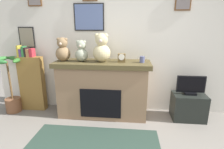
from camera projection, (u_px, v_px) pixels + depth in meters
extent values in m
cube|color=silver|center=(124.00, 45.00, 3.40)|extent=(5.20, 0.12, 2.60)
cube|color=black|center=(89.00, 17.00, 3.26)|extent=(0.56, 0.02, 0.48)
cube|color=slate|center=(89.00, 17.00, 3.25)|extent=(0.52, 0.00, 0.44)
cube|color=brown|center=(183.00, 0.00, 3.03)|extent=(0.27, 0.02, 0.33)
cube|color=slate|center=(183.00, 0.00, 3.02)|extent=(0.23, 0.00, 0.29)
cube|color=black|center=(27.00, 37.00, 3.48)|extent=(0.31, 0.02, 0.40)
cube|color=gray|center=(27.00, 37.00, 3.47)|extent=(0.27, 0.00, 0.36)
cube|color=#89694C|center=(103.00, 91.00, 3.33)|extent=(1.59, 0.56, 0.95)
cube|color=#4C4124|center=(102.00, 64.00, 3.19)|extent=(1.71, 0.62, 0.08)
cube|color=black|center=(100.00, 104.00, 3.09)|extent=(0.72, 0.02, 0.52)
cube|color=olive|center=(32.00, 84.00, 3.53)|extent=(0.47, 0.16, 1.08)
cube|color=gold|center=(19.00, 51.00, 3.38)|extent=(0.03, 0.13, 0.21)
cube|color=#573770|center=(22.00, 53.00, 3.38)|extent=(0.04, 0.13, 0.14)
cube|color=#2E6E38|center=(24.00, 51.00, 3.37)|extent=(0.05, 0.13, 0.20)
cube|color=black|center=(26.00, 52.00, 3.37)|extent=(0.03, 0.13, 0.18)
cube|color=#9D673D|center=(29.00, 53.00, 3.37)|extent=(0.06, 0.13, 0.14)
cube|color=#AD2631|center=(32.00, 53.00, 3.36)|extent=(0.06, 0.13, 0.16)
cylinder|color=brown|center=(14.00, 105.00, 3.52)|extent=(0.28, 0.28, 0.27)
cylinder|color=brown|center=(10.00, 80.00, 3.39)|extent=(0.04, 0.04, 0.75)
ellipsoid|color=#2F6826|center=(17.00, 60.00, 3.31)|extent=(0.19, 0.37, 0.08)
ellipsoid|color=#2F672A|center=(14.00, 58.00, 3.44)|extent=(0.37, 0.18, 0.08)
ellipsoid|color=#306D30|center=(1.00, 59.00, 3.31)|extent=(0.17, 0.37, 0.08)
cube|color=black|center=(188.00, 106.00, 3.22)|extent=(0.57, 0.40, 0.48)
cube|color=black|center=(190.00, 93.00, 3.15)|extent=(0.20, 0.14, 0.04)
cube|color=black|center=(191.00, 84.00, 3.11)|extent=(0.49, 0.03, 0.30)
cube|color=black|center=(191.00, 84.00, 3.09)|extent=(0.45, 0.00, 0.26)
cube|color=#26392F|center=(93.00, 145.00, 2.53)|extent=(1.91, 0.94, 0.01)
cylinder|color=#4C517A|center=(142.00, 59.00, 3.08)|extent=(0.09, 0.09, 0.11)
cube|color=brown|center=(122.00, 58.00, 3.11)|extent=(0.13, 0.09, 0.15)
cylinder|color=white|center=(122.00, 57.00, 3.05)|extent=(0.11, 0.01, 0.11)
sphere|color=olive|center=(63.00, 54.00, 3.20)|extent=(0.26, 0.26, 0.26)
sphere|color=olive|center=(62.00, 43.00, 3.14)|extent=(0.19, 0.19, 0.19)
sphere|color=olive|center=(58.00, 39.00, 3.14)|extent=(0.07, 0.07, 0.07)
sphere|color=olive|center=(66.00, 39.00, 3.12)|extent=(0.07, 0.07, 0.07)
sphere|color=beige|center=(61.00, 44.00, 3.07)|extent=(0.06, 0.06, 0.06)
sphere|color=gray|center=(82.00, 55.00, 3.17)|extent=(0.23, 0.23, 0.23)
sphere|color=gray|center=(81.00, 45.00, 3.12)|extent=(0.17, 0.17, 0.17)
sphere|color=gray|center=(78.00, 42.00, 3.11)|extent=(0.06, 0.06, 0.06)
sphere|color=gray|center=(84.00, 42.00, 3.10)|extent=(0.06, 0.06, 0.06)
sphere|color=beige|center=(80.00, 46.00, 3.06)|extent=(0.05, 0.05, 0.05)
sphere|color=tan|center=(102.00, 53.00, 3.12)|extent=(0.31, 0.31, 0.31)
sphere|color=tan|center=(102.00, 40.00, 3.06)|extent=(0.22, 0.22, 0.22)
sphere|color=tan|center=(97.00, 36.00, 3.05)|extent=(0.08, 0.08, 0.08)
sphere|color=tan|center=(106.00, 36.00, 3.03)|extent=(0.08, 0.08, 0.08)
sphere|color=beige|center=(101.00, 41.00, 2.98)|extent=(0.07, 0.07, 0.07)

